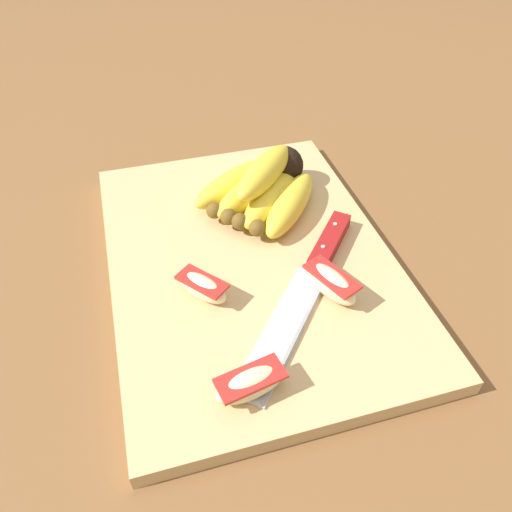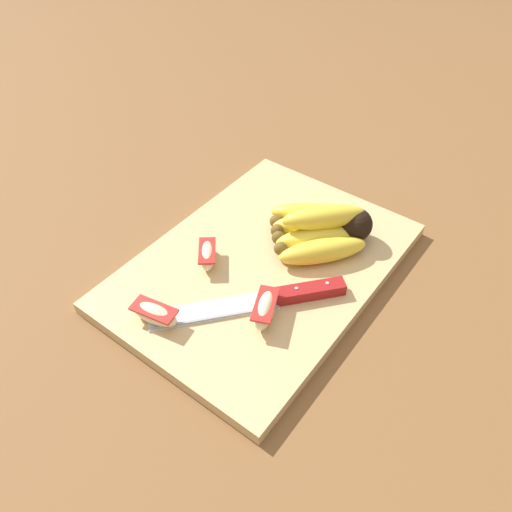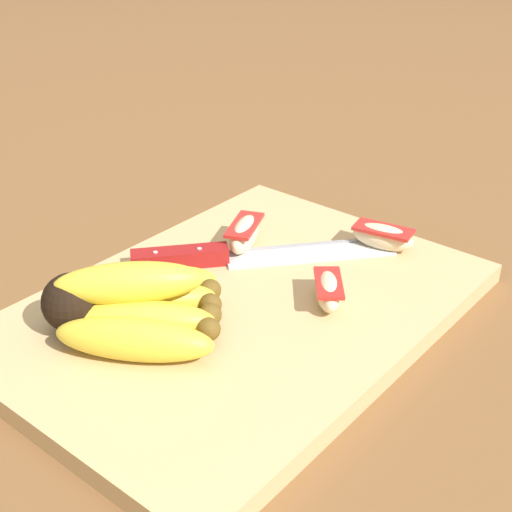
{
  "view_description": "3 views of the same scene",
  "coord_description": "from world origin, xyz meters",
  "px_view_note": "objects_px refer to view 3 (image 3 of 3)",
  "views": [
    {
      "loc": [
        -0.4,
        0.09,
        0.42
      ],
      "look_at": [
        -0.01,
        -0.02,
        0.04
      ],
      "focal_mm": 35.08,
      "sensor_mm": 36.0,
      "label": 1
    },
    {
      "loc": [
        -0.42,
        -0.34,
        0.56
      ],
      "look_at": [
        -0.0,
        -0.02,
        0.04
      ],
      "focal_mm": 35.33,
      "sensor_mm": 36.0,
      "label": 2
    },
    {
      "loc": [
        0.46,
        0.37,
        0.39
      ],
      "look_at": [
        -0.01,
        -0.02,
        0.06
      ],
      "focal_mm": 51.21,
      "sensor_mm": 36.0,
      "label": 3
    }
  ],
  "objects_px": {
    "apple_wedge_near": "(328,290)",
    "chefs_knife": "(225,256)",
    "apple_wedge_far": "(245,233)",
    "banana_bunch": "(131,305)",
    "apple_wedge_middle": "(383,236)"
  },
  "relations": [
    {
      "from": "banana_bunch",
      "to": "apple_wedge_near",
      "type": "xyz_separation_m",
      "value": [
        -0.14,
        0.11,
        -0.01
      ]
    },
    {
      "from": "chefs_knife",
      "to": "apple_wedge_middle",
      "type": "xyz_separation_m",
      "value": [
        -0.13,
        0.11,
        0.01
      ]
    },
    {
      "from": "chefs_knife",
      "to": "apple_wedge_far",
      "type": "distance_m",
      "value": 0.04
    },
    {
      "from": "apple_wedge_near",
      "to": "banana_bunch",
      "type": "bearing_deg",
      "value": -37.61
    },
    {
      "from": "banana_bunch",
      "to": "apple_wedge_middle",
      "type": "height_order",
      "value": "banana_bunch"
    },
    {
      "from": "apple_wedge_near",
      "to": "apple_wedge_far",
      "type": "relative_size",
      "value": 0.85
    },
    {
      "from": "apple_wedge_middle",
      "to": "banana_bunch",
      "type": "bearing_deg",
      "value": -18.93
    },
    {
      "from": "chefs_knife",
      "to": "apple_wedge_far",
      "type": "relative_size",
      "value": 3.2
    },
    {
      "from": "chefs_knife",
      "to": "apple_wedge_middle",
      "type": "distance_m",
      "value": 0.17
    },
    {
      "from": "banana_bunch",
      "to": "apple_wedge_near",
      "type": "bearing_deg",
      "value": 142.39
    },
    {
      "from": "chefs_knife",
      "to": "apple_wedge_far",
      "type": "height_order",
      "value": "apple_wedge_far"
    },
    {
      "from": "apple_wedge_near",
      "to": "apple_wedge_middle",
      "type": "distance_m",
      "value": 0.13
    },
    {
      "from": "banana_bunch",
      "to": "apple_wedge_far",
      "type": "bearing_deg",
      "value": -173.27
    },
    {
      "from": "banana_bunch",
      "to": "apple_wedge_middle",
      "type": "bearing_deg",
      "value": 161.07
    },
    {
      "from": "apple_wedge_near",
      "to": "chefs_knife",
      "type": "bearing_deg",
      "value": -89.28
    }
  ]
}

